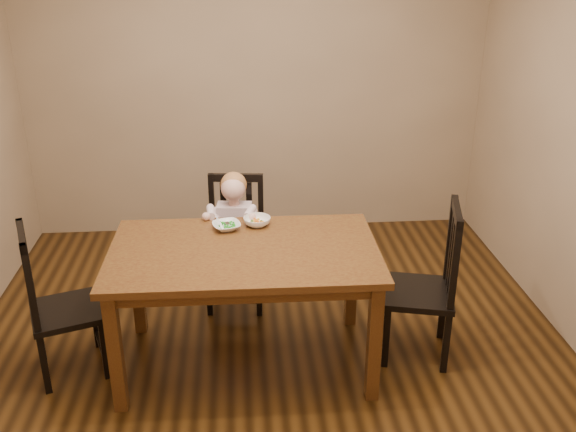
{
  "coord_description": "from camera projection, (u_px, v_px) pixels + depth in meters",
  "views": [
    {
      "loc": [
        -0.17,
        -3.55,
        2.48
      ],
      "look_at": [
        0.14,
        0.25,
        0.85
      ],
      "focal_mm": 40.0,
      "sensor_mm": 36.0,
      "label": 1
    }
  ],
  "objects": [
    {
      "name": "room",
      "position": [
        267.0,
        154.0,
        3.71
      ],
      "size": [
        4.01,
        4.01,
        2.71
      ],
      "color": "#492C0F",
      "rests_on": "ground"
    },
    {
      "name": "dining_table",
      "position": [
        244.0,
        263.0,
        3.84
      ],
      "size": [
        1.61,
        0.98,
        0.8
      ],
      "rotation": [
        0.0,
        0.0,
        -0.01
      ],
      "color": "#461F10",
      "rests_on": "room"
    },
    {
      "name": "chair_child",
      "position": [
        236.0,
        244.0,
        4.65
      ],
      "size": [
        0.45,
        0.43,
        0.96
      ],
      "rotation": [
        0.0,
        0.0,
        3.04
      ],
      "color": "black",
      "rests_on": "room"
    },
    {
      "name": "chair_left",
      "position": [
        56.0,
        305.0,
        3.85
      ],
      "size": [
        0.52,
        0.53,
        0.98
      ],
      "rotation": [
        0.0,
        0.0,
        -1.23
      ],
      "color": "black",
      "rests_on": "room"
    },
    {
      "name": "chair_right",
      "position": [
        427.0,
        285.0,
        4.02
      ],
      "size": [
        0.52,
        0.54,
        1.03
      ],
      "rotation": [
        0.0,
        0.0,
        1.33
      ],
      "color": "black",
      "rests_on": "room"
    },
    {
      "name": "toddler",
      "position": [
        235.0,
        229.0,
        4.55
      ],
      "size": [
        0.36,
        0.43,
        0.55
      ],
      "primitive_type": null,
      "rotation": [
        0.0,
        0.0,
        3.04
      ],
      "color": "white",
      "rests_on": "chair_child"
    },
    {
      "name": "bowl_peas",
      "position": [
        227.0,
        226.0,
        4.06
      ],
      "size": [
        0.21,
        0.21,
        0.04
      ],
      "primitive_type": "imported",
      "rotation": [
        0.0,
        0.0,
        0.28
      ],
      "color": "white",
      "rests_on": "dining_table"
    },
    {
      "name": "bowl_veg",
      "position": [
        257.0,
        221.0,
        4.11
      ],
      "size": [
        0.23,
        0.23,
        0.05
      ],
      "primitive_type": "imported",
      "rotation": [
        0.0,
        0.0,
        -0.37
      ],
      "color": "white",
      "rests_on": "dining_table"
    },
    {
      "name": "fork",
      "position": [
        220.0,
        224.0,
        4.03
      ],
      "size": [
        0.06,
        0.13,
        0.05
      ],
      "rotation": [
        0.0,
        0.0,
        0.4
      ],
      "color": "silver",
      "rests_on": "bowl_peas"
    }
  ]
}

